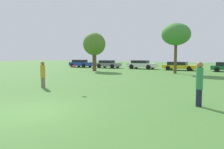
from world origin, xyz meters
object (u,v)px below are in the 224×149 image
Objects in this scene: person_thrower at (43,74)px; parked_car_grey at (108,64)px; person_catcher at (199,83)px; parked_car_blue at (81,63)px; frisbee at (74,66)px; tree_0 at (94,44)px; parked_car_yellow at (179,66)px; tree_1 at (176,35)px; parked_car_white at (142,64)px.

person_thrower is 22.40m from parked_car_grey.
person_catcher reaches higher than parked_car_blue.
frisbee is 0.07× the size of parked_car_blue.
person_thrower is 15.58m from tree_0.
frisbee reaches higher than parked_car_yellow.
person_thrower reaches higher than parked_car_grey.
parked_car_blue is 5.23m from parked_car_grey.
tree_1 reaches higher than parked_car_blue.
parked_car_grey is (-16.51, 22.37, -0.31)m from person_catcher.
person_catcher is 0.41× the size of parked_car_yellow.
tree_0 reaches higher than person_catcher.
parked_car_white is (-10.82, 22.80, -0.29)m from person_catcher.
person_thrower is 0.38× the size of parked_car_yellow.
tree_1 is 13.99m from parked_car_grey.
frisbee is 16.32m from tree_1.
parked_car_white is (4.01, 7.29, -2.83)m from tree_0.
person_catcher is 0.37× the size of tree_0.
parked_car_grey is at bearing 103.72° from tree_0.
parked_car_white is (-1.04, 21.79, -0.20)m from person_thrower.
parked_car_blue is 0.89× the size of parked_car_white.
person_thrower is at bearing -70.81° from tree_0.
person_thrower is 0.30× the size of tree_1.
tree_0 is at bearing -40.39° from person_catcher.
tree_0 is at bearing 115.09° from person_thrower.
tree_0 is 9.94m from parked_car_blue.
parked_car_blue is at bearing 125.44° from person_thrower.
tree_0 is 1.26× the size of parked_car_grey.
person_thrower is at bearing -109.19° from tree_1.
person_thrower is at bearing -100.88° from parked_car_yellow.
tree_0 is 1.15× the size of parked_car_white.
frisbee is (2.85, -0.42, 0.62)m from person_thrower.
parked_car_white is (-6.41, 6.35, -3.77)m from tree_1.
frisbee is 0.06× the size of parked_car_yellow.
tree_0 reaches higher than parked_car_grey.
parked_car_yellow is (9.75, 6.75, -2.90)m from tree_0.
tree_1 is at bearing -69.10° from person_catcher.
person_thrower is 16.73m from tree_1.
person_thrower is at bearing 171.67° from frisbee.
frisbee is 0.06× the size of parked_car_grey.
person_thrower is 9.83m from person_catcher.
tree_1 reaches higher than parked_car_yellow.
tree_1 is (2.52, 15.85, 2.95)m from frisbee.
tree_0 is (-7.90, 14.92, 2.01)m from frisbee.
tree_0 reaches higher than parked_car_blue.
parked_car_grey reaches higher than parked_car_yellow.
person_thrower is 6.67× the size of frisbee.
person_thrower is 24.22m from parked_car_blue.
parked_car_white is at bearing -58.71° from person_catcher.
person_thrower is 0.44× the size of parked_car_blue.
person_catcher is at bearing -51.99° from parked_car_grey.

